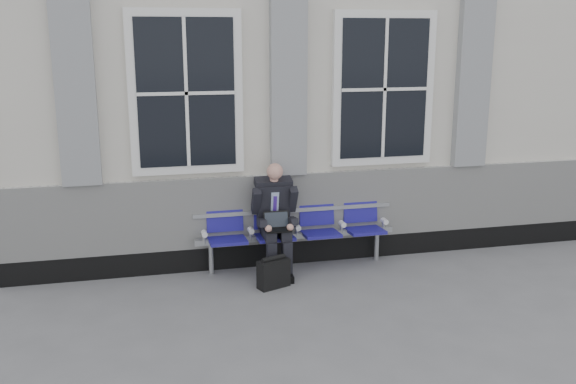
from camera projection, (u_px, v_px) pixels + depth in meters
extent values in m
plane|color=slate|center=(395.00, 300.00, 7.26)|extent=(70.00, 70.00, 0.00)
cube|color=beige|center=(314.00, 89.00, 10.07)|extent=(14.00, 4.00, 4.20)
cube|color=black|center=(353.00, 247.00, 8.62)|extent=(14.00, 0.10, 0.30)
cube|color=silver|center=(354.00, 204.00, 8.47)|extent=(14.00, 0.08, 0.90)
cube|color=gray|center=(75.00, 82.00, 7.29)|extent=(0.45, 0.14, 2.40)
cube|color=gray|center=(288.00, 79.00, 7.85)|extent=(0.45, 0.14, 2.40)
cube|color=gray|center=(473.00, 76.00, 8.41)|extent=(0.45, 0.14, 2.40)
cube|color=white|center=(186.00, 93.00, 7.62)|extent=(1.35, 0.10, 1.95)
cube|color=black|center=(186.00, 93.00, 7.58)|extent=(1.15, 0.02, 1.75)
cube|color=white|center=(383.00, 89.00, 8.19)|extent=(1.35, 0.10, 1.95)
cube|color=black|center=(385.00, 89.00, 8.14)|extent=(1.15, 0.02, 1.75)
cube|color=#9EA0A3|center=(296.00, 236.00, 8.21)|extent=(2.60, 0.07, 0.07)
cube|color=#9EA0A3|center=(294.00, 210.00, 8.25)|extent=(2.60, 0.05, 0.05)
cylinder|color=#9EA0A3|center=(211.00, 259.00, 8.01)|extent=(0.06, 0.06, 0.39)
cylinder|color=#9EA0A3|center=(377.00, 246.00, 8.51)|extent=(0.06, 0.06, 0.39)
cube|color=navy|center=(227.00, 240.00, 7.92)|extent=(0.46, 0.42, 0.07)
cube|color=navy|center=(225.00, 216.00, 8.06)|extent=(0.46, 0.10, 0.40)
cube|color=navy|center=(275.00, 237.00, 8.06)|extent=(0.46, 0.42, 0.07)
cube|color=navy|center=(271.00, 213.00, 8.19)|extent=(0.46, 0.10, 0.40)
cube|color=navy|center=(321.00, 234.00, 8.19)|extent=(0.46, 0.42, 0.07)
cube|color=navy|center=(316.00, 210.00, 8.33)|extent=(0.46, 0.10, 0.40)
cube|color=navy|center=(365.00, 230.00, 8.33)|extent=(0.46, 0.42, 0.07)
cube|color=navy|center=(360.00, 207.00, 8.46)|extent=(0.46, 0.10, 0.40)
cylinder|color=white|center=(204.00, 234.00, 7.86)|extent=(0.07, 0.12, 0.07)
cylinder|color=white|center=(251.00, 230.00, 7.99)|extent=(0.07, 0.12, 0.07)
cylinder|color=white|center=(297.00, 227.00, 8.13)|extent=(0.07, 0.12, 0.07)
cylinder|color=white|center=(342.00, 224.00, 8.26)|extent=(0.07, 0.12, 0.07)
cylinder|color=white|center=(385.00, 221.00, 8.39)|extent=(0.07, 0.12, 0.07)
cube|color=black|center=(273.00, 278.00, 7.79)|extent=(0.11, 0.25, 0.09)
cube|color=black|center=(288.00, 277.00, 7.83)|extent=(0.11, 0.25, 0.09)
cube|color=black|center=(272.00, 261.00, 7.80)|extent=(0.12, 0.13, 0.47)
cube|color=black|center=(287.00, 260.00, 7.84)|extent=(0.12, 0.13, 0.47)
cube|color=black|center=(268.00, 233.00, 7.93)|extent=(0.14, 0.43, 0.13)
cube|color=black|center=(284.00, 232.00, 7.97)|extent=(0.14, 0.43, 0.13)
cube|color=black|center=(273.00, 204.00, 8.05)|extent=(0.41, 0.33, 0.60)
cube|color=#A9BDDE|center=(275.00, 205.00, 7.94)|extent=(0.10, 0.09, 0.34)
cube|color=#412099|center=(275.00, 207.00, 7.94)|extent=(0.04, 0.08, 0.28)
cube|color=black|center=(273.00, 182.00, 7.96)|extent=(0.46, 0.24, 0.14)
cylinder|color=#D79A86|center=(274.00, 178.00, 7.90)|extent=(0.11, 0.11, 0.10)
sphere|color=#D79A86|center=(275.00, 171.00, 7.82)|extent=(0.20, 0.20, 0.20)
cube|color=black|center=(256.00, 201.00, 7.90)|extent=(0.10, 0.27, 0.36)
cube|color=black|center=(292.00, 199.00, 7.99)|extent=(0.10, 0.27, 0.36)
cube|color=black|center=(262.00, 223.00, 7.80)|extent=(0.09, 0.30, 0.13)
cube|color=black|center=(292.00, 221.00, 7.88)|extent=(0.09, 0.30, 0.13)
sphere|color=#D79A86|center=(268.00, 229.00, 7.69)|extent=(0.09, 0.09, 0.09)
sphere|color=#D79A86|center=(290.00, 227.00, 7.75)|extent=(0.09, 0.09, 0.09)
cube|color=black|center=(278.00, 230.00, 7.80)|extent=(0.32, 0.23, 0.02)
cube|color=black|center=(276.00, 219.00, 7.88)|extent=(0.32, 0.09, 0.20)
cube|color=black|center=(276.00, 220.00, 7.88)|extent=(0.29, 0.07, 0.17)
cube|color=black|center=(274.00, 274.00, 7.59)|extent=(0.41, 0.29, 0.34)
cylinder|color=black|center=(273.00, 258.00, 7.55)|extent=(0.30, 0.17, 0.06)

